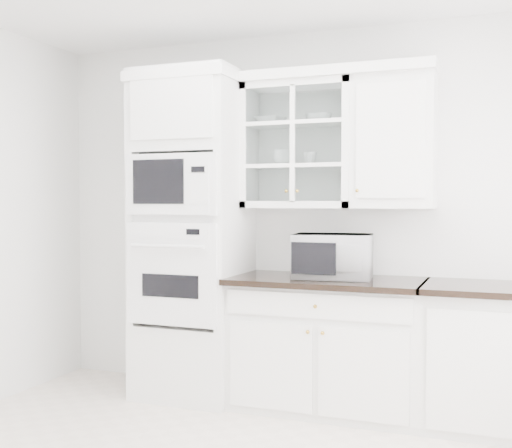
% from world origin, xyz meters
% --- Properties ---
extents(room_shell, '(4.00, 3.50, 2.70)m').
position_xyz_m(room_shell, '(0.00, 0.43, 1.78)').
color(room_shell, white).
rests_on(room_shell, ground).
extents(oven_column, '(0.76, 0.68, 2.40)m').
position_xyz_m(oven_column, '(-0.75, 1.42, 1.20)').
color(oven_column, white).
rests_on(oven_column, ground).
extents(base_cabinet_run, '(1.32, 0.67, 0.92)m').
position_xyz_m(base_cabinet_run, '(0.28, 1.45, 0.46)').
color(base_cabinet_run, white).
rests_on(base_cabinet_run, ground).
extents(extra_base_cabinet, '(0.72, 0.67, 0.92)m').
position_xyz_m(extra_base_cabinet, '(1.28, 1.45, 0.46)').
color(extra_base_cabinet, white).
rests_on(extra_base_cabinet, ground).
extents(upper_cabinet_glass, '(0.80, 0.33, 0.90)m').
position_xyz_m(upper_cabinet_glass, '(0.03, 1.58, 1.85)').
color(upper_cabinet_glass, white).
rests_on(upper_cabinet_glass, room_shell).
extents(upper_cabinet_solid, '(0.55, 0.33, 0.90)m').
position_xyz_m(upper_cabinet_solid, '(0.71, 1.58, 1.85)').
color(upper_cabinet_solid, white).
rests_on(upper_cabinet_solid, room_shell).
extents(crown_molding, '(2.14, 0.38, 0.07)m').
position_xyz_m(crown_molding, '(-0.07, 1.56, 2.33)').
color(crown_molding, white).
rests_on(crown_molding, room_shell).
extents(countertop_microwave, '(0.57, 0.50, 0.30)m').
position_xyz_m(countertop_microwave, '(0.32, 1.45, 1.07)').
color(countertop_microwave, white).
rests_on(countertop_microwave, base_cabinet_run).
extents(bowl_a, '(0.24, 0.24, 0.05)m').
position_xyz_m(bowl_a, '(-0.19, 1.58, 2.04)').
color(bowl_a, white).
rests_on(bowl_a, upper_cabinet_glass).
extents(bowl_b, '(0.22, 0.22, 0.06)m').
position_xyz_m(bowl_b, '(0.17, 1.59, 2.04)').
color(bowl_b, white).
rests_on(bowl_b, upper_cabinet_glass).
extents(cup_a, '(0.14, 0.14, 0.11)m').
position_xyz_m(cup_a, '(-0.09, 1.57, 1.76)').
color(cup_a, white).
rests_on(cup_a, upper_cabinet_glass).
extents(cup_b, '(0.12, 0.12, 0.09)m').
position_xyz_m(cup_b, '(0.10, 1.60, 1.76)').
color(cup_b, white).
rests_on(cup_b, upper_cabinet_glass).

